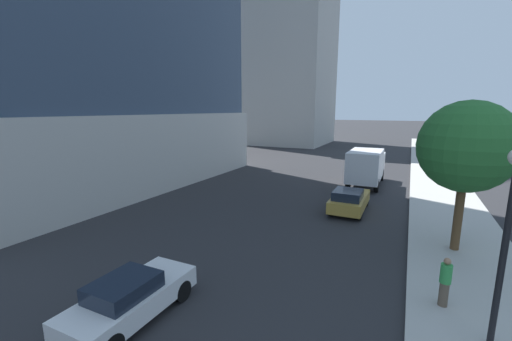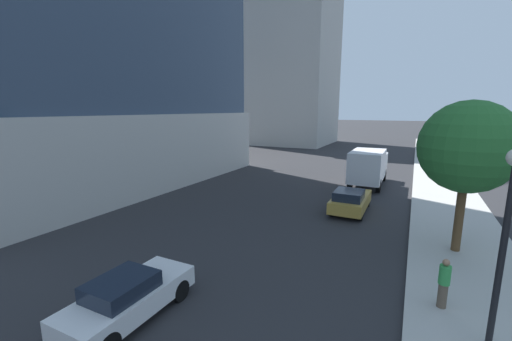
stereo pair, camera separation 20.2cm
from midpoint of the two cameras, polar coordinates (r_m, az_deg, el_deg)
sidewalk at (r=17.50m, az=32.52°, el=-11.89°), size 4.42×120.00×0.15m
construction_building at (r=62.60m, az=5.50°, el=22.18°), size 16.13×23.83×44.16m
street_lamp at (r=10.13m, az=37.93°, el=-6.86°), size 0.44×0.44×5.28m
street_tree at (r=16.18m, az=33.12°, el=3.52°), size 3.91×3.91×6.58m
car_gold at (r=20.94m, az=16.00°, el=-5.06°), size 1.94×4.43×1.50m
car_white at (r=11.10m, az=-22.00°, el=-20.34°), size 1.73×4.20×1.44m
box_truck at (r=28.27m, az=18.84°, el=0.90°), size 2.45×6.59×3.03m
pedestrian_green_shirt at (r=12.22m, az=30.19°, el=-16.74°), size 0.34×0.34×1.63m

